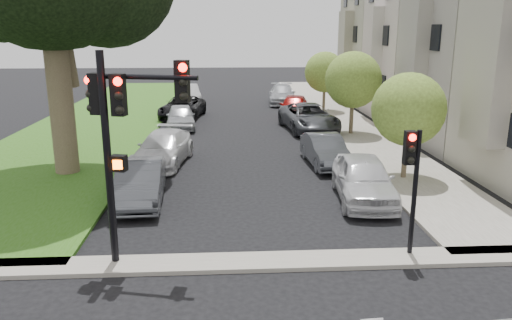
{
  "coord_description": "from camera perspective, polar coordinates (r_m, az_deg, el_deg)",
  "views": [
    {
      "loc": [
        -0.89,
        -9.77,
        5.9
      ],
      "look_at": [
        0.0,
        5.0,
        2.0
      ],
      "focal_mm": 35.0,
      "sensor_mm": 36.0,
      "label": 1
    }
  ],
  "objects": [
    {
      "name": "ground",
      "position": [
        11.45,
        1.56,
        -16.26
      ],
      "size": [
        140.0,
        140.0,
        0.0
      ],
      "primitive_type": "plane",
      "color": "black",
      "rests_on": "ground"
    },
    {
      "name": "grass_strip",
      "position": [
        35.22,
        -16.75,
        4.6
      ],
      "size": [
        8.0,
        44.0,
        0.12
      ],
      "primitive_type": "cube",
      "color": "#2B5A10",
      "rests_on": "ground"
    },
    {
      "name": "sidewalk_right",
      "position": [
        35.12,
        9.21,
        5.0
      ],
      "size": [
        3.5,
        44.0,
        0.12
      ],
      "primitive_type": "cube",
      "color": "gray",
      "rests_on": "ground"
    },
    {
      "name": "sidewalk_cross",
      "position": [
        13.17,
        0.8,
        -11.56
      ],
      "size": [
        60.0,
        1.0,
        0.12
      ],
      "primitive_type": "cube",
      "color": "gray",
      "rests_on": "ground"
    },
    {
      "name": "house_b",
      "position": [
        28.59,
        25.34,
        15.48
      ],
      "size": [
        7.7,
        7.55,
        15.97
      ],
      "color": "#A19C8F",
      "rests_on": "ground"
    },
    {
      "name": "house_c",
      "position": [
        35.4,
        19.44,
        15.64
      ],
      "size": [
        7.7,
        7.55,
        15.97
      ],
      "color": "silver",
      "rests_on": "ground"
    },
    {
      "name": "house_d",
      "position": [
        42.44,
        15.47,
        15.66
      ],
      "size": [
        7.7,
        7.55,
        15.97
      ],
      "color": "gray",
      "rests_on": "ground"
    },
    {
      "name": "small_tree_a",
      "position": [
        20.39,
        17.03,
        5.54
      ],
      "size": [
        2.87,
        2.87,
        4.3
      ],
      "color": "brown",
      "rests_on": "ground"
    },
    {
      "name": "small_tree_b",
      "position": [
        28.64,
        11.05,
        8.97
      ],
      "size": [
        3.15,
        3.15,
        4.73
      ],
      "color": "brown",
      "rests_on": "ground"
    },
    {
      "name": "small_tree_c",
      "position": [
        36.6,
        7.86,
        9.92
      ],
      "size": [
        2.9,
        2.9,
        4.35
      ],
      "color": "brown",
      "rests_on": "ground"
    },
    {
      "name": "traffic_signal_main",
      "position": [
        12.45,
        -14.94,
        4.29
      ],
      "size": [
        2.66,
        0.77,
        5.43
      ],
      "color": "black",
      "rests_on": "ground"
    },
    {
      "name": "traffic_signal_secondary",
      "position": [
        13.33,
        17.4,
        -1.12
      ],
      "size": [
        0.43,
        0.35,
        3.45
      ],
      "color": "black",
      "rests_on": "ground"
    },
    {
      "name": "car_parked_0",
      "position": [
        17.96,
        12.19,
        -2.09
      ],
      "size": [
        2.3,
        4.83,
        1.59
      ],
      "primitive_type": "imported",
      "rotation": [
        0.0,
        0.0,
        -0.09
      ],
      "color": "silver",
      "rests_on": "ground"
    },
    {
      "name": "car_parked_1",
      "position": [
        22.3,
        7.92,
        1.1
      ],
      "size": [
        1.7,
        4.23,
        1.37
      ],
      "primitive_type": "imported",
      "rotation": [
        0.0,
        0.0,
        0.06
      ],
      "color": "#3F4247",
      "rests_on": "ground"
    },
    {
      "name": "car_parked_2",
      "position": [
        29.9,
        6.04,
        4.86
      ],
      "size": [
        3.3,
        6.02,
        1.6
      ],
      "primitive_type": "imported",
      "rotation": [
        0.0,
        0.0,
        0.12
      ],
      "color": "#3F4247",
      "rests_on": "ground"
    },
    {
      "name": "car_parked_3",
      "position": [
        34.2,
        4.37,
        6.12
      ],
      "size": [
        2.74,
        4.88,
        1.57
      ],
      "primitive_type": "imported",
      "rotation": [
        0.0,
        0.0,
        -0.2
      ],
      "color": "maroon",
      "rests_on": "ground"
    },
    {
      "name": "car_parked_4",
      "position": [
        40.7,
        3.02,
        7.48
      ],
      "size": [
        2.53,
        5.34,
        1.5
      ],
      "primitive_type": "imported",
      "rotation": [
        0.0,
        0.0,
        -0.08
      ],
      "color": "#999BA0",
      "rests_on": "ground"
    },
    {
      "name": "car_parked_5",
      "position": [
        17.85,
        -13.1,
        -2.49
      ],
      "size": [
        1.79,
        4.47,
        1.45
      ],
      "primitive_type": "imported",
      "rotation": [
        0.0,
        0.0,
        0.06
      ],
      "color": "#3F4247",
      "rests_on": "ground"
    },
    {
      "name": "car_parked_6",
      "position": [
        22.71,
        -10.54,
        1.33
      ],
      "size": [
        2.71,
        5.19,
        1.44
      ],
      "primitive_type": "imported",
      "rotation": [
        0.0,
        0.0,
        -0.14
      ],
      "color": "silver",
      "rests_on": "ground"
    },
    {
      "name": "car_parked_7",
      "position": [
        30.82,
        -8.6,
        4.92
      ],
      "size": [
        2.06,
        4.34,
        1.43
      ],
      "primitive_type": "imported",
      "rotation": [
        0.0,
        0.0,
        0.09
      ],
      "color": "#999BA0",
      "rests_on": "ground"
    },
    {
      "name": "car_parked_8",
      "position": [
        34.4,
        -8.41,
        5.97
      ],
      "size": [
        3.19,
        5.58,
        1.47
      ],
      "primitive_type": "imported",
      "rotation": [
        0.0,
        0.0,
        -0.15
      ],
      "color": "black",
      "rests_on": "ground"
    },
    {
      "name": "car_parked_9",
      "position": [
        41.65,
        -7.72,
        7.52
      ],
      "size": [
        2.36,
        4.7,
        1.48
      ],
      "primitive_type": "imported",
      "rotation": [
        0.0,
        0.0,
        0.18
      ],
      "color": "silver",
      "rests_on": "ground"
    }
  ]
}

